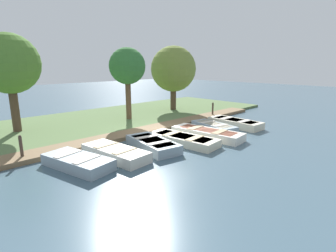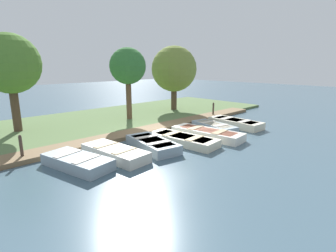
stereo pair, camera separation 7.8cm
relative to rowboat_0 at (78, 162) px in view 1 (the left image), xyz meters
The scene contains 15 objects.
ground_plane 5.24m from the rowboat_0, 100.57° to the left, with size 80.00×80.00×0.00m, color #425B6B.
shore_bank 7.88m from the rowboat_0, 139.19° to the left, with size 8.00×24.00×0.17m.
dock_walkway 5.56m from the rowboat_0, 112.25° to the left, with size 1.18×18.15×0.19m.
rowboat_0 is the anchor object (origin of this frame).
rowboat_1 1.47m from the rowboat_0, 86.06° to the left, with size 3.00×1.36×0.42m.
rowboat_2 3.24m from the rowboat_0, 85.08° to the left, with size 2.91×1.65×0.42m.
rowboat_3 4.78m from the rowboat_0, 82.26° to the left, with size 3.42×1.52×0.38m.
rowboat_4 6.38m from the rowboat_0, 82.75° to the left, with size 3.68×1.50×0.41m.
rowboat_5 7.97m from the rowboat_0, 89.67° to the left, with size 2.88×1.60×0.34m.
rowboat_6 9.38m from the rowboat_0, 86.78° to the left, with size 3.21×1.34×0.43m.
mooring_post_near 2.36m from the rowboat_0, 149.90° to the right, with size 0.12×0.12×1.00m.
mooring_post_far 10.92m from the rowboat_0, 100.72° to the left, with size 0.12×0.12×1.00m.
park_tree_far_left 7.20m from the rowboat_0, behind, with size 2.93×2.93×5.02m.
park_tree_left 8.29m from the rowboat_0, 130.15° to the left, with size 2.20×2.20×4.52m.
park_tree_center 12.09m from the rowboat_0, 117.66° to the left, with size 3.33×3.33×4.85m.
Camera 1 is at (9.26, -8.96, 3.51)m, focal length 28.00 mm.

